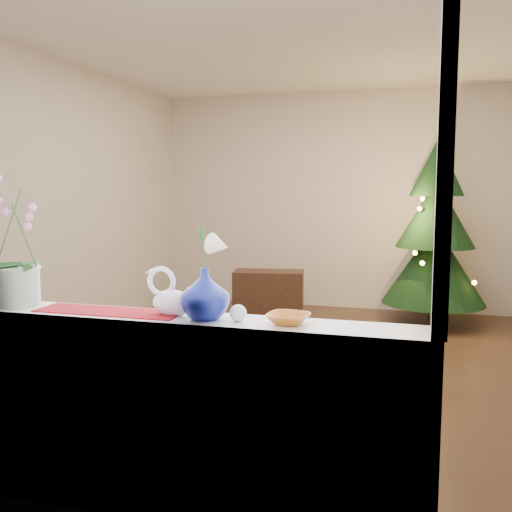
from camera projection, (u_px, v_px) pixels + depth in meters
The scene contains 17 objects.
ground at pixel (295, 363), 4.91m from camera, with size 5.00×5.00×0.00m, color #352015.
wall_back at pixel (337, 201), 7.15m from camera, with size 4.50×0.10×2.70m, color beige.
wall_front at pixel (171, 222), 2.37m from camera, with size 4.50×0.10×2.70m, color beige.
wall_left at pixel (62, 204), 5.37m from camera, with size 0.10×5.00×2.70m, color beige.
ceiling at pixel (297, 39), 4.60m from camera, with size 5.00×5.00×0.00m, color white.
window_apron at pixel (178, 428), 2.51m from camera, with size 2.20×0.08×0.88m, color white.
windowsill at pixel (185, 321), 2.55m from camera, with size 2.20×0.26×0.04m, color white.
window_frame at pixel (172, 137), 2.36m from camera, with size 2.22×0.06×1.60m, color white, non-canonical shape.
runner at pixel (109, 311), 2.65m from camera, with size 0.70×0.20×0.01m, color maroon.
orchid_pot at pixel (16, 241), 2.75m from camera, with size 0.22×0.22×0.64m, color white, non-canonical shape.
swan at pixel (172, 293), 2.56m from camera, with size 0.25×0.11×0.21m, color white, non-canonical shape.
blue_vase at pixel (205, 290), 2.49m from camera, with size 0.25×0.25×0.26m, color navy.
lily at pixel (204, 238), 2.46m from camera, with size 0.14×0.08×0.20m, color white, non-canonical shape.
paperweight at pixel (238, 313), 2.45m from camera, with size 0.07×0.07×0.07m, color silver.
amber_dish at pixel (288, 319), 2.41m from camera, with size 0.15×0.15×0.04m, color #AC611F.
xmas_tree at pixel (435, 232), 6.24m from camera, with size 1.12×1.12×2.05m, color black, non-canonical shape.
side_table at pixel (269, 296), 6.43m from camera, with size 0.78×0.39×0.58m, color black.
Camera 1 is at (1.00, -4.68, 1.48)m, focal length 40.00 mm.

